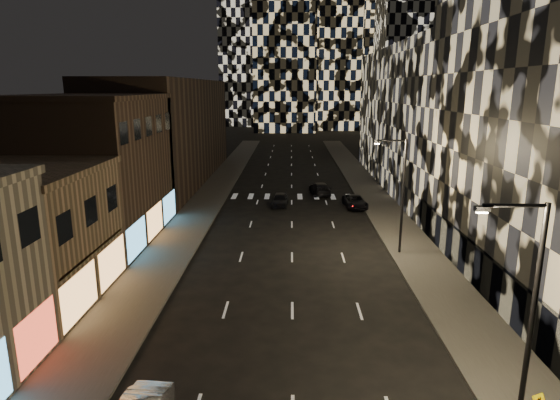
{
  "coord_description": "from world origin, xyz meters",
  "views": [
    {
      "loc": [
        -0.14,
        -5.57,
        12.95
      ],
      "look_at": [
        -0.81,
        23.25,
        6.0
      ],
      "focal_mm": 30.0,
      "sensor_mm": 36.0,
      "label": 1
    }
  ],
  "objects_px": {
    "car_dark_midlane": "(280,199)",
    "car_dark_oncoming": "(320,189)",
    "streetlight_near": "(527,306)",
    "streetlight_far": "(400,188)",
    "car_dark_rightlane": "(355,202)"
  },
  "relations": [
    {
      "from": "streetlight_near",
      "to": "car_dark_midlane",
      "type": "xyz_separation_m",
      "value": [
        -9.67,
        35.47,
        -4.65
      ]
    },
    {
      "from": "car_dark_midlane",
      "to": "car_dark_oncoming",
      "type": "bearing_deg",
      "value": 52.78
    },
    {
      "from": "streetlight_far",
      "to": "car_dark_oncoming",
      "type": "relative_size",
      "value": 1.73
    },
    {
      "from": "streetlight_far",
      "to": "car_dark_rightlane",
      "type": "height_order",
      "value": "streetlight_far"
    },
    {
      "from": "streetlight_far",
      "to": "streetlight_near",
      "type": "bearing_deg",
      "value": -90.0
    },
    {
      "from": "streetlight_near",
      "to": "car_dark_midlane",
      "type": "height_order",
      "value": "streetlight_near"
    },
    {
      "from": "car_dark_midlane",
      "to": "car_dark_oncoming",
      "type": "height_order",
      "value": "car_dark_oncoming"
    },
    {
      "from": "streetlight_far",
      "to": "car_dark_rightlane",
      "type": "xyz_separation_m",
      "value": [
        -1.35,
        14.82,
        -4.69
      ]
    },
    {
      "from": "car_dark_oncoming",
      "to": "car_dark_rightlane",
      "type": "distance_m",
      "value": 7.24
    },
    {
      "from": "streetlight_far",
      "to": "car_dark_rightlane",
      "type": "distance_m",
      "value": 15.61
    },
    {
      "from": "car_dark_oncoming",
      "to": "streetlight_near",
      "type": "bearing_deg",
      "value": 89.15
    },
    {
      "from": "streetlight_near",
      "to": "streetlight_far",
      "type": "bearing_deg",
      "value": 90.0
    },
    {
      "from": "streetlight_near",
      "to": "car_dark_oncoming",
      "type": "height_order",
      "value": "streetlight_near"
    },
    {
      "from": "streetlight_near",
      "to": "car_dark_rightlane",
      "type": "distance_m",
      "value": 35.16
    },
    {
      "from": "car_dark_oncoming",
      "to": "streetlight_far",
      "type": "bearing_deg",
      "value": 95.34
    }
  ]
}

